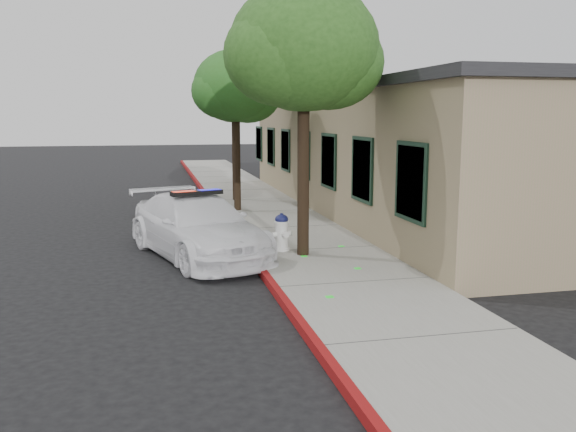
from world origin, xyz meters
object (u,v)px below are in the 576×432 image
Objects in this scene: clapboard_building at (409,150)px; street_tree_mid at (236,89)px; police_car at (198,226)px; street_tree_near at (304,53)px; street_tree_far at (236,94)px; fire_hydrant at (282,232)px.

street_tree_mid is at bearing 175.42° from clapboard_building.
police_car is 0.90× the size of street_tree_near.
clapboard_building is at bearing -4.58° from street_tree_mid.
street_tree_mid is at bearing -97.31° from street_tree_far.
street_tree_near is 1.14× the size of street_tree_mid.
police_car is at bearing 158.04° from street_tree_near.
street_tree_far reaches higher than fire_hydrant.
street_tree_far reaches higher than police_car.
street_tree_mid is (-0.11, 6.46, 3.57)m from fire_hydrant.
police_car is 1.99m from fire_hydrant.
street_tree_mid reaches higher than clapboard_building.
police_car is at bearing 155.73° from fire_hydrant.
fire_hydrant is at bearing -134.40° from clapboard_building.
street_tree_mid is at bearing 94.16° from street_tree_near.
clapboard_building is 8.51m from fire_hydrant.
street_tree_far is at bearing 91.12° from street_tree_near.
street_tree_near is (0.39, -0.54, 4.08)m from fire_hydrant.
street_tree_near is at bearing -66.15° from fire_hydrant.
fire_hydrant is 9.65m from street_tree_far.
police_car is 4.67m from street_tree_near.
street_tree_near is at bearing -129.97° from clapboard_building.
police_car reaches higher than fire_hydrant.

